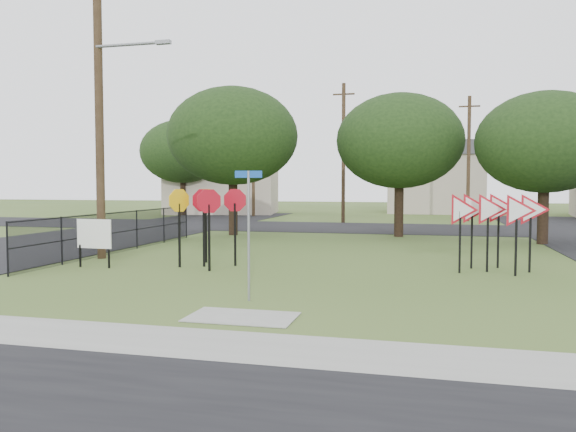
% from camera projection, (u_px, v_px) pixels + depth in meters
% --- Properties ---
extents(ground, '(140.00, 140.00, 0.00)m').
position_uv_depth(ground, '(276.00, 293.00, 12.75)').
color(ground, '#3B5620').
extents(sidewalk, '(30.00, 1.60, 0.02)m').
position_uv_depth(sidewalk, '(205.00, 344.00, 8.68)').
color(sidewalk, gray).
rests_on(sidewalk, ground).
extents(planting_strip, '(30.00, 0.80, 0.02)m').
position_uv_depth(planting_strip, '(170.00, 368.00, 7.52)').
color(planting_strip, '#3B5620').
rests_on(planting_strip, ground).
extents(street_left, '(8.00, 50.00, 0.02)m').
position_uv_depth(street_left, '(78.00, 239.00, 25.34)').
color(street_left, black).
rests_on(street_left, ground).
extents(street_far, '(60.00, 8.00, 0.02)m').
position_uv_depth(street_far, '(367.00, 228.00, 32.13)').
color(street_far, black).
rests_on(street_far, ground).
extents(curb_pad, '(2.00, 1.20, 0.02)m').
position_uv_depth(curb_pad, '(242.00, 317.00, 10.43)').
color(curb_pad, gray).
rests_on(curb_pad, ground).
extents(street_name_sign, '(0.56, 0.15, 2.77)m').
position_uv_depth(street_name_sign, '(249.00, 226.00, 11.85)').
color(street_name_sign, gray).
rests_on(street_name_sign, ground).
extents(stop_sign_cluster, '(2.10, 1.88, 2.37)m').
position_uv_depth(stop_sign_cluster, '(207.00, 208.00, 16.88)').
color(stop_sign_cluster, black).
rests_on(stop_sign_cluster, ground).
extents(yield_sign_cluster, '(2.89, 1.61, 2.28)m').
position_uv_depth(yield_sign_cluster, '(494.00, 213.00, 15.90)').
color(yield_sign_cluster, black).
rests_on(yield_sign_cluster, ground).
extents(info_board, '(1.16, 0.10, 1.45)m').
position_uv_depth(info_board, '(94.00, 235.00, 16.70)').
color(info_board, black).
rests_on(info_board, ground).
extents(utility_pole_main, '(3.55, 0.33, 10.00)m').
position_uv_depth(utility_pole_main, '(101.00, 102.00, 18.57)').
color(utility_pole_main, '#45321F').
rests_on(utility_pole_main, ground).
extents(far_pole_a, '(1.40, 0.24, 9.00)m').
position_uv_depth(far_pole_a, '(343.00, 152.00, 36.23)').
color(far_pole_a, '#45321F').
rests_on(far_pole_a, ground).
extents(far_pole_b, '(1.40, 0.24, 8.50)m').
position_uv_depth(far_pole_b, '(469.00, 157.00, 38.19)').
color(far_pole_b, '#45321F').
rests_on(far_pole_b, ground).
extents(far_pole_c, '(1.40, 0.24, 9.00)m').
position_uv_depth(far_pole_c, '(253.00, 158.00, 43.98)').
color(far_pole_c, '#45321F').
rests_on(far_pole_c, ground).
extents(fence_run, '(0.05, 11.55, 1.50)m').
position_uv_depth(fence_run, '(121.00, 231.00, 20.60)').
color(fence_run, black).
rests_on(fence_run, ground).
extents(house_left, '(10.58, 8.88, 7.20)m').
position_uv_depth(house_left, '(223.00, 171.00, 48.87)').
color(house_left, '#B4A691').
rests_on(house_left, ground).
extents(house_mid, '(8.40, 8.40, 6.20)m').
position_uv_depth(house_mid, '(436.00, 177.00, 50.36)').
color(house_mid, '#B4A691').
rests_on(house_mid, ground).
extents(tree_near_left, '(6.40, 6.40, 7.27)m').
position_uv_depth(tree_near_left, '(233.00, 136.00, 27.50)').
color(tree_near_left, black).
rests_on(tree_near_left, ground).
extents(tree_near_mid, '(6.00, 6.00, 6.80)m').
position_uv_depth(tree_near_mid, '(400.00, 141.00, 26.55)').
color(tree_near_mid, black).
rests_on(tree_near_mid, ground).
extents(tree_near_right, '(5.60, 5.60, 6.33)m').
position_uv_depth(tree_near_right, '(545.00, 142.00, 23.18)').
color(tree_near_right, black).
rests_on(tree_near_right, ground).
extents(tree_far_left, '(6.80, 6.80, 7.73)m').
position_uv_depth(tree_far_left, '(183.00, 152.00, 45.39)').
color(tree_far_left, black).
rests_on(tree_far_left, ground).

